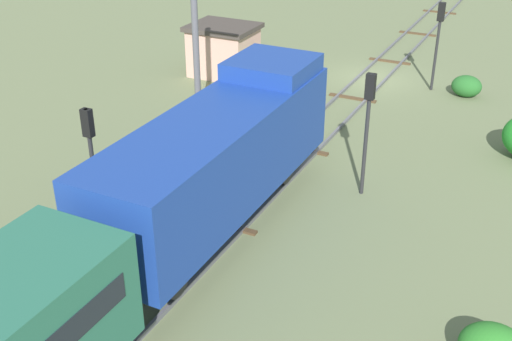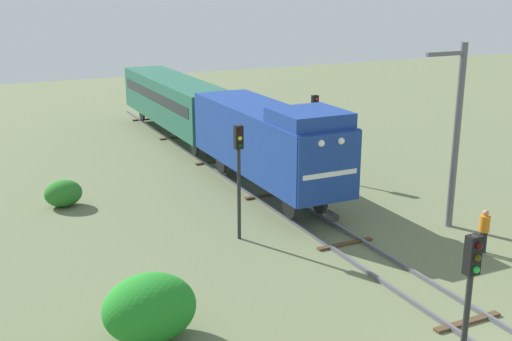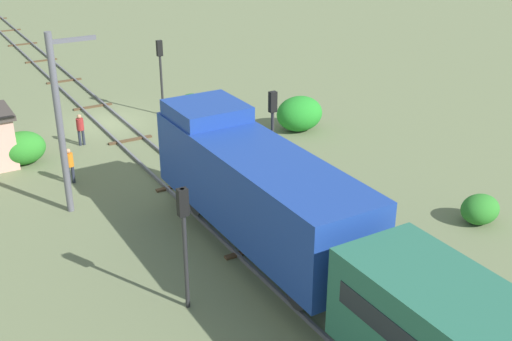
{
  "view_description": "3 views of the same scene",
  "coord_description": "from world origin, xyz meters",
  "views": [
    {
      "loc": [
        -9.07,
        32.16,
        11.55
      ],
      "look_at": [
        -0.58,
        15.18,
        1.66
      ],
      "focal_mm": 45.0,
      "sensor_mm": 36.0,
      "label": 1
    },
    {
      "loc": [
        -13.02,
        -9.28,
        9.69
      ],
      "look_at": [
        -0.87,
        15.93,
        1.5
      ],
      "focal_mm": 45.0,
      "sensor_mm": 36.0,
      "label": 2
    },
    {
      "loc": [
        10.43,
        34.31,
        12.53
      ],
      "look_at": [
        -0.79,
        15.23,
        2.66
      ],
      "focal_mm": 45.0,
      "sensor_mm": 36.0,
      "label": 3
    }
  ],
  "objects": [
    {
      "name": "ground_plane",
      "position": [
        0.0,
        0.0,
        0.0
      ],
      "size": [
        118.09,
        118.09,
        0.0
      ],
      "primitive_type": "plane",
      "color": "#66704C"
    },
    {
      "name": "railway_track",
      "position": [
        0.0,
        0.0,
        0.07
      ],
      "size": [
        2.4,
        78.73,
        0.16
      ],
      "color": "#595960",
      "rests_on": "ground"
    },
    {
      "name": "locomotive",
      "position": [
        0.0,
        16.43,
        2.77
      ],
      "size": [
        2.9,
        11.6,
        4.6
      ],
      "color": "navy",
      "rests_on": "railway_track"
    },
    {
      "name": "traffic_signal_near",
      "position": [
        -3.2,
        0.24,
        3.09
      ],
      "size": [
        0.32,
        0.34,
        4.47
      ],
      "color": "#262628",
      "rests_on": "ground"
    },
    {
      "name": "traffic_signal_mid",
      "position": [
        -3.4,
        12.2,
        3.15
      ],
      "size": [
        0.32,
        0.34,
        4.56
      ],
      "color": "#262628",
      "rests_on": "ground"
    },
    {
      "name": "traffic_signal_far",
      "position": [
        3.6,
        18.33,
        2.95
      ],
      "size": [
        0.32,
        0.34,
        4.25
      ],
      "color": "#262628",
      "rests_on": "ground"
    },
    {
      "name": "worker_near_track",
      "position": [
        2.4,
        2.57,
        1.0
      ],
      "size": [
        0.38,
        0.38,
        1.7
      ],
      "rotation": [
        0.0,
        0.0,
        3.16
      ],
      "color": "#262B38",
      "rests_on": "ground"
    },
    {
      "name": "worker_by_signal",
      "position": [
        4.2,
        7.0,
        1.0
      ],
      "size": [
        0.38,
        0.38,
        1.7
      ],
      "rotation": [
        0.0,
        0.0,
        3.09
      ],
      "color": "#262B38",
      "rests_on": "ground"
    },
    {
      "name": "catenary_mast",
      "position": [
        4.93,
        9.69,
        4.01
      ],
      "size": [
        1.94,
        0.28,
        7.53
      ],
      "color": "#595960",
      "rests_on": "ground"
    },
    {
      "name": "bush_near",
      "position": [
        -8.96,
        19.14,
        0.61
      ],
      "size": [
        1.68,
        1.37,
        1.22
      ],
      "primitive_type": "ellipsoid",
      "color": "#297526",
      "rests_on": "ground"
    },
    {
      "name": "bush_mid",
      "position": [
        -4.94,
        0.43,
        0.54
      ],
      "size": [
        1.48,
        1.21,
        1.08
      ],
      "primitive_type": "ellipsoid",
      "color": "#246126",
      "rests_on": "ground"
    },
    {
      "name": "bush_far",
      "position": [
        5.57,
        3.55,
        0.81
      ],
      "size": [
        2.24,
        1.83,
        1.63
      ],
      "primitive_type": "ellipsoid",
      "color": "#2A7F26",
      "rests_on": "ground"
    },
    {
      "name": "bush_back",
      "position": [
        -8.72,
        6.51,
        0.97
      ],
      "size": [
        2.67,
        2.18,
        1.94
      ],
      "primitive_type": "ellipsoid",
      "color": "#228426",
      "rests_on": "ground"
    }
  ]
}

